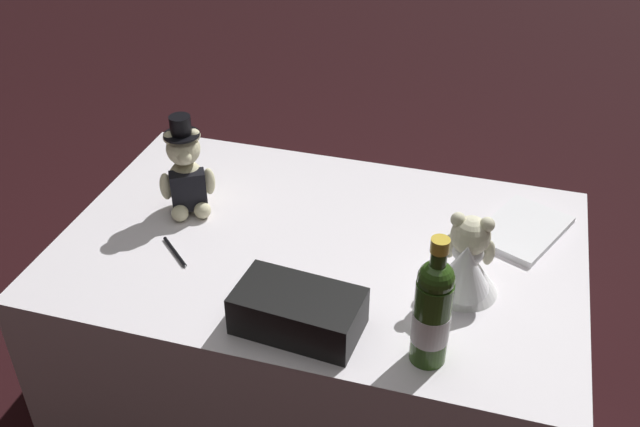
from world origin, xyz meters
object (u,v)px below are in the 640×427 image
teddy_bear_bride (466,263)px  guestbook (523,229)px  signing_pen (175,253)px  gift_case_black (298,311)px  champagne_bottle (432,311)px  teddy_bear_groom (186,175)px

teddy_bear_bride → guestbook: (-0.13, -0.32, -0.09)m
guestbook → signing_pen: bearing=46.3°
teddy_bear_bride → gift_case_black: size_ratio=0.74×
champagne_bottle → signing_pen: champagne_bottle is taller
gift_case_black → guestbook: (-0.50, -0.56, -0.04)m
teddy_bear_bride → champagne_bottle: champagne_bottle is taller
teddy_bear_groom → champagne_bottle: bearing=152.4°
teddy_bear_groom → champagne_bottle: size_ratio=0.90×
champagne_bottle → guestbook: (-0.18, -0.57, -0.13)m
teddy_bear_groom → gift_case_black: teddy_bear_groom is taller
champagne_bottle → teddy_bear_bride: bearing=-101.4°
champagne_bottle → guestbook: size_ratio=1.21×
signing_pen → guestbook: 0.99m
teddy_bear_groom → gift_case_black: 0.62m
teddy_bear_bride → gift_case_black: 0.44m
teddy_bear_groom → signing_pen: (-0.05, 0.22, -0.12)m
teddy_bear_bride → champagne_bottle: size_ratio=0.69×
teddy_bear_groom → champagne_bottle: 0.89m
champagne_bottle → gift_case_black: 0.33m
teddy_bear_bride → signing_pen: size_ratio=1.94×
champagne_bottle → guestbook: 0.61m
gift_case_black → guestbook: bearing=-131.8°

